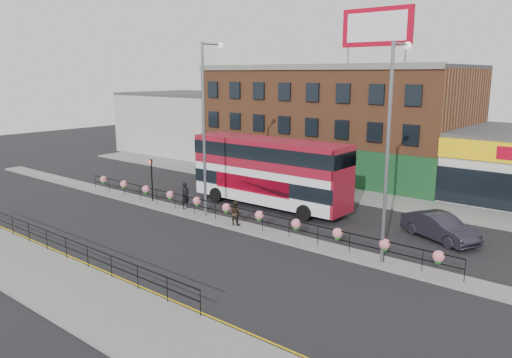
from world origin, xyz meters
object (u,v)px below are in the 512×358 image
Objects in this scene: pedestrian_a at (185,195)px; lamp_column_west at (207,115)px; car at (440,227)px; pedestrian_b at (235,213)px; lamp_column_east at (391,135)px; double_decker_bus at (270,166)px.

pedestrian_a is 0.17× the size of lamp_column_west.
pedestrian_b is (-10.93, -5.76, 0.13)m from car.
lamp_column_east is (10.05, 0.32, 5.73)m from pedestrian_b.
lamp_column_east is (11.37, -4.91, 3.59)m from double_decker_bus.
lamp_column_west is (-13.87, -5.20, 6.14)m from car.
double_decker_bus is 1.08× the size of lamp_column_west.
car is 0.46× the size of lamp_column_east.
pedestrian_a reaches higher than pedestrian_b.
pedestrian_a is at bearing -131.61° from double_decker_bus.
car is at bearing 80.79° from lamp_column_east.
double_decker_bus is 6.49× the size of pedestrian_a.
lamp_column_east is at bearing -92.10° from pedestrian_a.
double_decker_bus is 5.80m from pedestrian_b.
lamp_column_west is at bearing 134.45° from car.
pedestrian_a is 16.38m from lamp_column_east.
lamp_column_west is at bearing -93.44° from pedestrian_a.
pedestrian_a is (-4.04, -4.55, -1.97)m from double_decker_bus.
pedestrian_b is 11.57m from lamp_column_east.
lamp_column_west is at bearing -19.17° from pedestrian_b.
pedestrian_b is at bearing -75.85° from double_decker_bus.
double_decker_bus is 6.27m from lamp_column_west.
lamp_column_west is (-2.93, 0.56, 6.00)m from pedestrian_b.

